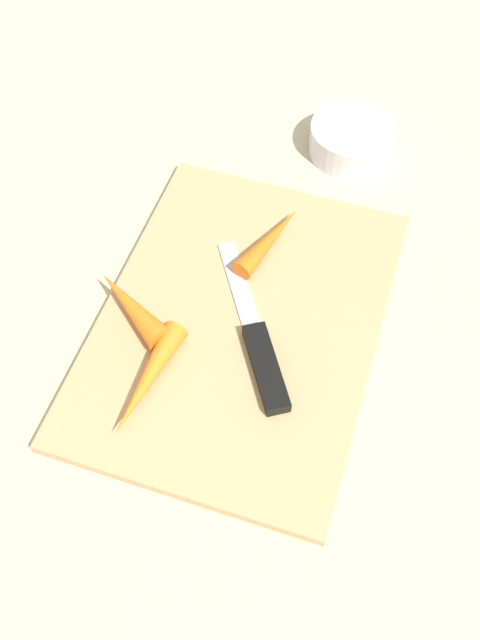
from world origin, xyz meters
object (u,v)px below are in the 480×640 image
carrot_shortest (131,306)px  carrot_longest (147,380)px  small_bowl (351,139)px  carrot_medium (268,240)px  cutting_board (240,323)px  knife (262,356)px

carrot_shortest → carrot_longest: size_ratio=0.84×
carrot_shortest → small_bowl: (-0.30, 0.14, -0.01)m
carrot_shortest → carrot_medium: carrot_shortest is taller
small_bowl → cutting_board: bearing=-9.3°
carrot_medium → carrot_longest: bearing=-178.5°
knife → carrot_medium: (-0.13, -0.03, 0.01)m
carrot_shortest → carrot_medium: size_ratio=0.99×
cutting_board → carrot_medium: bearing=-179.5°
knife → carrot_longest: (0.06, -0.09, 0.01)m
carrot_longest → small_bowl: bearing=170.1°
carrot_medium → carrot_longest: 0.20m
carrot_shortest → small_bowl: carrot_shortest is taller
carrot_longest → carrot_shortest: bearing=-141.6°
cutting_board → carrot_medium: 0.10m
small_bowl → knife: bearing=-2.2°
carrot_shortest → carrot_medium: bearing=-96.7°
carrot_shortest → knife: bearing=-151.1°
cutting_board → carrot_longest: 0.11m
cutting_board → carrot_shortest: 0.10m
carrot_medium → knife: bearing=-147.7°
carrot_medium → carrot_longest: carrot_longest is taller
cutting_board → knife: knife is taller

